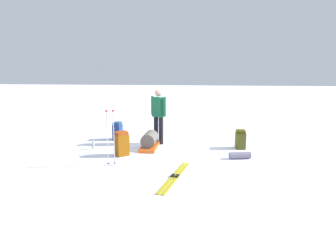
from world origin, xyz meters
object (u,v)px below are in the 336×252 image
(backpack_bright, at_px, (240,139))
(backpack_small_spare, at_px, (118,131))
(gear_sled, at_px, (150,141))
(sleeping_mat_rolled, at_px, (240,155))
(skier_standing, at_px, (158,113))
(ski_poles_planted_near, at_px, (111,135))
(backpack_large_dark, at_px, (122,144))
(thermos_bottle, at_px, (93,145))
(ski_pair_near, at_px, (175,176))

(backpack_bright, distance_m, backpack_small_spare, 3.95)
(gear_sled, distance_m, sleeping_mat_rolled, 2.60)
(skier_standing, bearing_deg, ski_poles_planted_near, 71.37)
(gear_sled, bearing_deg, sleeping_mat_rolled, 164.32)
(backpack_small_spare, xyz_separation_m, sleeping_mat_rolled, (-3.77, 1.69, -0.20))
(backpack_large_dark, distance_m, backpack_small_spare, 1.91)
(thermos_bottle, bearing_deg, gear_sled, -170.21)
(gear_sled, bearing_deg, backpack_bright, -172.04)
(ski_pair_near, distance_m, thermos_bottle, 3.26)
(skier_standing, bearing_deg, ski_pair_near, 105.91)
(backpack_bright, bearing_deg, gear_sled, 7.96)
(ski_poles_planted_near, relative_size, sleeping_mat_rolled, 2.45)
(ski_poles_planted_near, bearing_deg, backpack_bright, -147.80)
(sleeping_mat_rolled, bearing_deg, skier_standing, -29.50)
(backpack_large_dark, relative_size, thermos_bottle, 2.52)
(backpack_large_dark, height_order, backpack_small_spare, backpack_large_dark)
(ski_poles_planted_near, bearing_deg, backpack_small_spare, -76.07)
(backpack_bright, height_order, gear_sled, backpack_bright)
(ski_poles_planted_near, xyz_separation_m, gear_sled, (-0.61, -1.67, -0.52))
(backpack_large_dark, xyz_separation_m, thermos_bottle, (1.01, -0.53, -0.19))
(ski_pair_near, distance_m, ski_poles_planted_near, 1.84)
(backpack_small_spare, height_order, gear_sled, backpack_small_spare)
(backpack_large_dark, distance_m, ski_poles_planted_near, 0.96)
(ski_pair_near, bearing_deg, sleeping_mat_rolled, -134.55)
(skier_standing, bearing_deg, gear_sled, 75.15)
(ski_pair_near, distance_m, backpack_small_spare, 3.95)
(skier_standing, distance_m, backpack_large_dark, 1.74)
(skier_standing, distance_m, gear_sled, 0.97)
(ski_poles_planted_near, bearing_deg, gear_sled, -109.99)
(backpack_bright, relative_size, sleeping_mat_rolled, 0.98)
(backpack_bright, xyz_separation_m, gear_sled, (2.63, 0.37, -0.04))
(backpack_small_spare, bearing_deg, backpack_bright, 171.04)
(backpack_bright, distance_m, gear_sled, 2.66)
(ski_pair_near, bearing_deg, backpack_large_dark, -42.26)
(skier_standing, relative_size, ski_poles_planted_near, 1.26)
(ski_pair_near, height_order, backpack_large_dark, backpack_large_dark)
(thermos_bottle, bearing_deg, backpack_large_dark, 152.29)
(gear_sled, distance_m, thermos_bottle, 1.64)
(ski_pair_near, distance_m, backpack_bright, 3.10)
(backpack_bright, height_order, sleeping_mat_rolled, backpack_bright)
(skier_standing, xyz_separation_m, ski_poles_planted_near, (0.77, 2.29, -0.21))
(backpack_small_spare, relative_size, sleeping_mat_rolled, 1.07)
(ski_poles_planted_near, bearing_deg, skier_standing, -108.63)
(backpack_small_spare, bearing_deg, gear_sled, 142.20)
(backpack_bright, bearing_deg, backpack_small_spare, -8.96)
(gear_sled, height_order, thermos_bottle, gear_sled)
(gear_sled, bearing_deg, backpack_small_spare, -37.80)
(backpack_large_dark, xyz_separation_m, ski_poles_planted_near, (0.01, 0.86, 0.43))
(backpack_bright, xyz_separation_m, sleeping_mat_rolled, (0.13, 1.07, -0.17))
(ski_poles_planted_near, bearing_deg, sleeping_mat_rolled, -162.70)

